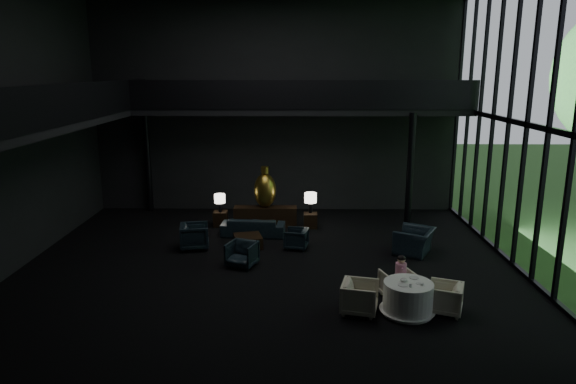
{
  "coord_description": "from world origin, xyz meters",
  "views": [
    {
      "loc": [
        0.71,
        -13.87,
        5.41
      ],
      "look_at": [
        0.52,
        0.5,
        2.0
      ],
      "focal_mm": 32.0,
      "sensor_mm": 36.0,
      "label": 1
    }
  ],
  "objects_px": {
    "console": "(265,217)",
    "child": "(401,267)",
    "side_table_left": "(221,219)",
    "window_armchair": "(415,236)",
    "dining_chair_east": "(445,297)",
    "bronze_urn": "(265,190)",
    "side_table_right": "(310,220)",
    "coffee_table": "(248,241)",
    "table_lamp_left": "(220,199)",
    "table_lamp_right": "(311,199)",
    "lounge_armchair_east": "(296,239)",
    "lounge_armchair_south": "(242,253)",
    "dining_chair_north": "(398,284)",
    "dining_chair_west": "(360,295)",
    "dining_table": "(408,300)",
    "sofa": "(253,223)",
    "lounge_armchair_west": "(194,234)"
  },
  "relations": [
    {
      "from": "table_lamp_left",
      "to": "sofa",
      "type": "height_order",
      "value": "table_lamp_left"
    },
    {
      "from": "dining_chair_east",
      "to": "dining_chair_west",
      "type": "xyz_separation_m",
      "value": [
        -1.95,
        -0.04,
        0.05
      ]
    },
    {
      "from": "lounge_armchair_east",
      "to": "lounge_armchair_south",
      "type": "bearing_deg",
      "value": -33.5
    },
    {
      "from": "side_table_left",
      "to": "table_lamp_left",
      "type": "xyz_separation_m",
      "value": [
        0.0,
        -0.05,
        0.73
      ]
    },
    {
      "from": "side_table_left",
      "to": "child",
      "type": "relative_size",
      "value": 0.91
    },
    {
      "from": "dining_chair_west",
      "to": "sofa",
      "type": "bearing_deg",
      "value": 40.7
    },
    {
      "from": "lounge_armchair_east",
      "to": "dining_chair_west",
      "type": "bearing_deg",
      "value": 30.41
    },
    {
      "from": "bronze_urn",
      "to": "lounge_armchair_east",
      "type": "relative_size",
      "value": 2.34
    },
    {
      "from": "console",
      "to": "lounge_armchair_east",
      "type": "xyz_separation_m",
      "value": [
        1.09,
        -2.35,
        -0.04
      ]
    },
    {
      "from": "dining_chair_east",
      "to": "bronze_urn",
      "type": "bearing_deg",
      "value": -124.79
    },
    {
      "from": "lounge_armchair_east",
      "to": "dining_table",
      "type": "xyz_separation_m",
      "value": [
        2.53,
        -4.37,
        0.02
      ]
    },
    {
      "from": "console",
      "to": "dining_chair_north",
      "type": "bearing_deg",
      "value": -58.95
    },
    {
      "from": "lounge_armchair_east",
      "to": "lounge_armchair_south",
      "type": "xyz_separation_m",
      "value": [
        -1.54,
        -1.51,
        0.08
      ]
    },
    {
      "from": "window_armchair",
      "to": "dining_table",
      "type": "relative_size",
      "value": 1.03
    },
    {
      "from": "window_armchair",
      "to": "dining_chair_north",
      "type": "distance_m",
      "value": 3.35
    },
    {
      "from": "table_lamp_right",
      "to": "table_lamp_left",
      "type": "bearing_deg",
      "value": 179.94
    },
    {
      "from": "lounge_armchair_west",
      "to": "child",
      "type": "relative_size",
      "value": 1.67
    },
    {
      "from": "lounge_armchair_south",
      "to": "dining_chair_north",
      "type": "bearing_deg",
      "value": -6.94
    },
    {
      "from": "dining_chair_north",
      "to": "dining_chair_west",
      "type": "relative_size",
      "value": 0.88
    },
    {
      "from": "bronze_urn",
      "to": "window_armchair",
      "type": "height_order",
      "value": "bronze_urn"
    },
    {
      "from": "coffee_table",
      "to": "dining_chair_east",
      "type": "xyz_separation_m",
      "value": [
        4.91,
        -4.43,
        0.19
      ]
    },
    {
      "from": "window_armchair",
      "to": "dining_chair_west",
      "type": "relative_size",
      "value": 1.53
    },
    {
      "from": "side_table_left",
      "to": "window_armchair",
      "type": "height_order",
      "value": "window_armchair"
    },
    {
      "from": "side_table_left",
      "to": "sofa",
      "type": "xyz_separation_m",
      "value": [
        1.24,
        -1.07,
        0.15
      ]
    },
    {
      "from": "side_table_left",
      "to": "dining_chair_east",
      "type": "xyz_separation_m",
      "value": [
        6.08,
        -6.65,
        0.11
      ]
    },
    {
      "from": "child",
      "to": "coffee_table",
      "type": "bearing_deg",
      "value": -40.85
    },
    {
      "from": "dining_chair_west",
      "to": "table_lamp_left",
      "type": "bearing_deg",
      "value": 45.38
    },
    {
      "from": "side_table_left",
      "to": "dining_chair_east",
      "type": "distance_m",
      "value": 9.01
    },
    {
      "from": "console",
      "to": "dining_chair_west",
      "type": "relative_size",
      "value": 2.61
    },
    {
      "from": "lounge_armchair_east",
      "to": "dining_chair_west",
      "type": "relative_size",
      "value": 0.73
    },
    {
      "from": "lounge_armchair_west",
      "to": "window_armchair",
      "type": "distance_m",
      "value": 6.74
    },
    {
      "from": "coffee_table",
      "to": "child",
      "type": "bearing_deg",
      "value": -40.85
    },
    {
      "from": "coffee_table",
      "to": "table_lamp_left",
      "type": "bearing_deg",
      "value": 118.42
    },
    {
      "from": "side_table_right",
      "to": "dining_chair_west",
      "type": "relative_size",
      "value": 0.6
    },
    {
      "from": "table_lamp_left",
      "to": "sofa",
      "type": "xyz_separation_m",
      "value": [
        1.24,
        -1.03,
        -0.58
      ]
    },
    {
      "from": "table_lamp_left",
      "to": "lounge_armchair_east",
      "type": "height_order",
      "value": "table_lamp_left"
    },
    {
      "from": "side_table_left",
      "to": "side_table_right",
      "type": "bearing_deg",
      "value": -2.55
    },
    {
      "from": "side_table_right",
      "to": "dining_table",
      "type": "bearing_deg",
      "value": -72.94
    },
    {
      "from": "bronze_urn",
      "to": "dining_table",
      "type": "bearing_deg",
      "value": -61.63
    },
    {
      "from": "coffee_table",
      "to": "window_armchair",
      "type": "bearing_deg",
      "value": -6.0
    },
    {
      "from": "child",
      "to": "table_lamp_right",
      "type": "bearing_deg",
      "value": -70.22
    },
    {
      "from": "lounge_armchair_south",
      "to": "dining_table",
      "type": "relative_size",
      "value": 0.62
    },
    {
      "from": "lounge_armchair_east",
      "to": "coffee_table",
      "type": "relative_size",
      "value": 0.75
    },
    {
      "from": "console",
      "to": "child",
      "type": "bearing_deg",
      "value": -57.55
    },
    {
      "from": "table_lamp_left",
      "to": "table_lamp_right",
      "type": "bearing_deg",
      "value": -0.06
    },
    {
      "from": "side_table_right",
      "to": "coffee_table",
      "type": "relative_size",
      "value": 0.62
    },
    {
      "from": "sofa",
      "to": "dining_table",
      "type": "bearing_deg",
      "value": 129.05
    },
    {
      "from": "side_table_right",
      "to": "dining_chair_north",
      "type": "bearing_deg",
      "value": -71.28
    },
    {
      "from": "console",
      "to": "dining_table",
      "type": "relative_size",
      "value": 1.75
    },
    {
      "from": "console",
      "to": "lounge_armchair_east",
      "type": "distance_m",
      "value": 2.59
    }
  ]
}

